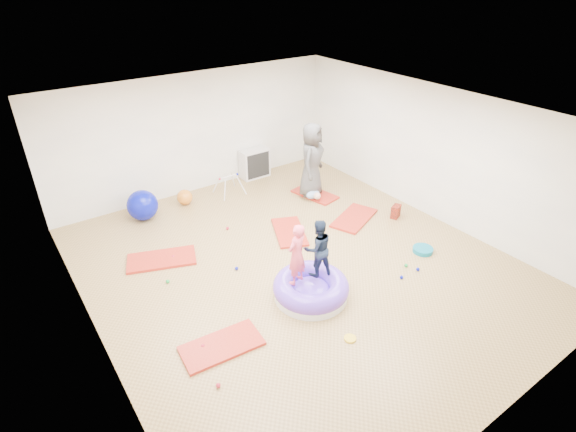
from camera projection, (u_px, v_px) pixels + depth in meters
room at (298, 198)px, 7.61m from camera, size 7.01×8.01×2.81m
gym_mat_front_left at (222, 346)px, 6.52m from camera, size 1.21×0.68×0.05m
gym_mat_mid_left at (162, 259)px, 8.41m from camera, size 1.39×1.02×0.05m
gym_mat_center_back at (289, 232)px, 9.27m from camera, size 1.00×1.29×0.05m
gym_mat_right at (354, 218)px, 9.77m from camera, size 1.35×1.02×0.05m
gym_mat_rear_right at (315, 194)px, 10.77m from camera, size 0.75×1.18×0.05m
inflatable_cushion at (311, 289)px, 7.45m from camera, size 1.27×1.27×0.40m
child_pink at (297, 252)px, 7.06m from camera, size 0.45×0.36×1.08m
child_navy at (318, 246)px, 7.27m from camera, size 0.57×0.49×1.02m
adult_caregiver at (312, 160)px, 10.31m from camera, size 1.02×0.94×1.74m
infant at (314, 195)px, 10.47m from camera, size 0.35×0.36×0.21m
ball_pit_balls at (275, 281)px, 7.83m from camera, size 4.22×3.53×0.07m
exercise_ball_blue at (143, 205)px, 9.64m from camera, size 0.66×0.66×0.66m
exercise_ball_orange at (185, 197)px, 10.30m from camera, size 0.35×0.35×0.35m
infant_play_gym at (229, 182)px, 10.67m from camera, size 0.63×0.60×0.48m
cube_shelf at (255, 163)px, 11.53m from camera, size 0.74×0.37×0.74m
balance_disc at (423, 250)px, 8.66m from camera, size 0.39×0.39×0.09m
backpack at (396, 211)px, 9.78m from camera, size 0.29×0.24×0.28m
yellow_toy at (350, 338)px, 6.66m from camera, size 0.18×0.18×0.03m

